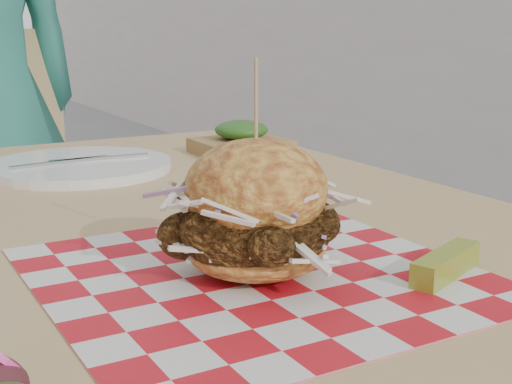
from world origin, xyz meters
TOP-DOWN VIEW (x-y plane):
  - patio_table at (-0.17, -0.08)m, footprint 0.80×1.20m
  - paper_liner at (-0.17, -0.27)m, footprint 0.36×0.36m
  - sandwich at (-0.17, -0.27)m, footprint 0.16×0.16m
  - pickle_spear at (-0.03, -0.36)m, footprint 0.10×0.06m
  - place_setting at (-0.17, 0.25)m, footprint 0.27×0.27m
  - kraft_tray at (0.11, 0.26)m, footprint 0.15×0.12m

SIDE VIEW (x-z plane):
  - patio_table at x=-0.17m, z-range 0.30..1.05m
  - paper_liner at x=-0.17m, z-range 0.75..0.75m
  - place_setting at x=-0.17m, z-range 0.75..0.77m
  - pickle_spear at x=-0.03m, z-range 0.75..0.77m
  - kraft_tray at x=0.11m, z-range 0.74..0.80m
  - sandwich at x=-0.17m, z-range 0.71..0.90m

